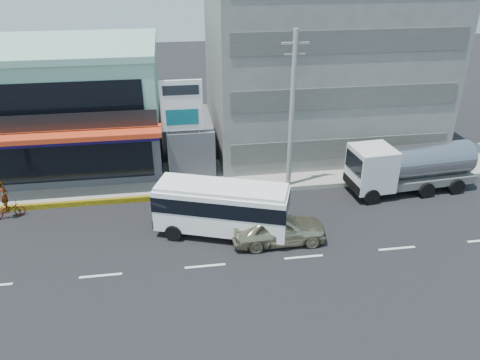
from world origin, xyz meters
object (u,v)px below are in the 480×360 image
at_px(shop_building, 71,108).
at_px(concrete_building, 320,53).
at_px(billboard, 182,112).
at_px(utility_pole_near, 292,112).
at_px(tanker_truck, 407,166).
at_px(satellite_dish, 190,122).
at_px(sedan, 278,228).
at_px(minibus, 222,206).
at_px(motorcycle_rider, 7,206).

relative_size(shop_building, concrete_building, 0.77).
bearing_deg(billboard, shop_building, 147.68).
relative_size(utility_pole_near, tanker_truck, 1.22).
relative_size(satellite_dish, sedan, 0.30).
xyz_separation_m(billboard, utility_pole_near, (6.50, -1.80, 0.22)).
bearing_deg(minibus, concrete_building, 54.23).
xyz_separation_m(satellite_dish, billboard, (-0.50, -1.80, 1.35)).
bearing_deg(utility_pole_near, satellite_dish, 149.04).
distance_m(billboard, tanker_truck, 14.49).
bearing_deg(billboard, minibus, -75.47).
relative_size(shop_building, satellite_dish, 8.27).
distance_m(utility_pole_near, sedan, 7.52).
height_order(concrete_building, utility_pole_near, concrete_building).
distance_m(satellite_dish, sedan, 10.62).
relative_size(satellite_dish, billboard, 0.22).
height_order(concrete_building, billboard, concrete_building).
bearing_deg(tanker_truck, minibus, -164.84).
relative_size(concrete_building, satellite_dish, 10.67).
relative_size(concrete_building, billboard, 2.32).
bearing_deg(minibus, satellite_dish, 98.09).
height_order(concrete_building, tanker_truck, concrete_building).
distance_m(sedan, motorcycle_rider, 15.57).
distance_m(concrete_building, billboard, 12.17).
height_order(billboard, minibus, billboard).
bearing_deg(concrete_building, motorcycle_rider, -157.29).
distance_m(concrete_building, sedan, 15.95).
xyz_separation_m(satellite_dish, tanker_truck, (13.26, -4.98, -1.87)).
xyz_separation_m(utility_pole_near, tanker_truck, (7.26, -1.38, -3.45)).
bearing_deg(motorcycle_rider, utility_pole_near, 3.78).
height_order(billboard, tanker_truck, billboard).
bearing_deg(sedan, utility_pole_near, -19.08).
bearing_deg(utility_pole_near, billboard, 164.52).
xyz_separation_m(concrete_building, tanker_truck, (3.26, -8.98, -5.30)).
bearing_deg(concrete_building, minibus, -125.77).
distance_m(shop_building, tanker_truck, 22.81).
relative_size(shop_building, motorcycle_rider, 5.33).
height_order(shop_building, motorcycle_rider, shop_building).
xyz_separation_m(shop_building, utility_pole_near, (14.00, -6.55, 1.15)).
height_order(satellite_dish, sedan, satellite_dish).
distance_m(billboard, sedan, 9.77).
xyz_separation_m(shop_building, billboard, (7.50, -4.75, 0.93)).
height_order(shop_building, minibus, shop_building).
distance_m(satellite_dish, billboard, 2.31).
relative_size(concrete_building, utility_pole_near, 1.60).
height_order(utility_pole_near, minibus, utility_pole_near).
bearing_deg(shop_building, tanker_truck, -20.44).
relative_size(sedan, tanker_truck, 0.61).
relative_size(shop_building, minibus, 1.68).
height_order(minibus, tanker_truck, tanker_truck).
bearing_deg(shop_building, satellite_dish, -20.21).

